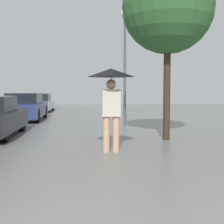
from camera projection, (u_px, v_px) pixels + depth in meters
The scene contains 5 objects.
pedestrian at pixel (111, 86), 7.33m from camera, with size 1.10×1.10×1.98m.
parked_car_third at pixel (25, 107), 15.43m from camera, with size 1.71×4.47×1.33m.
parked_car_farthest at pixel (39, 103), 21.47m from camera, with size 1.80×4.30×1.24m.
tree at pixel (168, 8), 9.03m from camera, with size 2.68×2.68×5.21m.
street_lamp at pixel (125, 42), 12.67m from camera, with size 0.37×0.37×4.75m.
Camera 1 is at (-0.20, -2.21, 1.48)m, focal length 50.00 mm.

